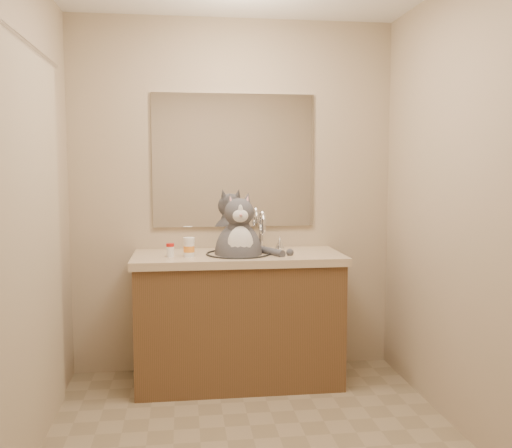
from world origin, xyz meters
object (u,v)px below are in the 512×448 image
Objects in this scene: pill_bottle_redcap at (170,250)px; pill_bottle_orange at (189,247)px; cat at (239,249)px; grey_canister at (189,251)px.

pill_bottle_orange reaches higher than pill_bottle_redcap.
cat reaches higher than pill_bottle_orange.
grey_canister is at bearing -172.70° from cat.
cat is 0.32m from grey_canister.
cat is 5.10× the size of pill_bottle_orange.
pill_bottle_orange is (-0.32, -0.05, 0.02)m from cat.
pill_bottle_redcap reaches higher than grey_canister.
pill_bottle_redcap is 1.35× the size of grey_canister.
cat is 0.44m from pill_bottle_redcap.
grey_canister is (-0.32, -0.04, -0.01)m from cat.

